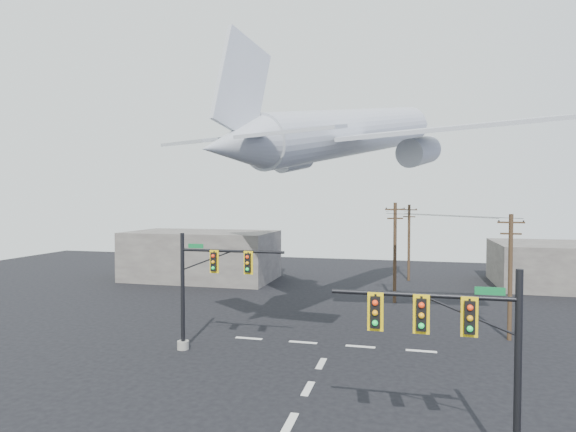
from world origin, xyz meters
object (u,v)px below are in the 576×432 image
(signal_mast_far, at_px, (203,288))
(utility_pole_c, at_px, (409,241))
(utility_pole_b, at_px, (395,250))
(signal_mast_near, at_px, (468,359))
(airliner, at_px, (352,133))
(utility_pole_a, at_px, (510,274))

(signal_mast_far, xyz_separation_m, utility_pole_c, (13.18, 31.65, 0.73))
(utility_pole_b, bearing_deg, utility_pole_c, 66.40)
(signal_mast_near, xyz_separation_m, utility_pole_b, (-3.36, 29.21, 0.81))
(airliner, bearing_deg, signal_mast_near, -139.53)
(utility_pole_c, height_order, airliner, airliner)
(utility_pole_b, distance_m, utility_pole_c, 13.38)
(utility_pole_b, height_order, utility_pole_c, utility_pole_b)
(utility_pole_a, xyz_separation_m, utility_pole_c, (-6.93, 24.04, 0.21))
(signal_mast_near, distance_m, utility_pole_c, 42.57)
(utility_pole_a, xyz_separation_m, utility_pole_b, (-8.28, 10.73, 0.38))
(utility_pole_a, bearing_deg, signal_mast_near, -101.13)
(signal_mast_near, height_order, signal_mast_far, signal_mast_far)
(signal_mast_far, relative_size, utility_pole_b, 0.80)
(signal_mast_near, relative_size, airliner, 0.24)
(signal_mast_far, bearing_deg, signal_mast_near, -35.58)
(signal_mast_near, bearing_deg, airliner, 107.59)
(airliner, bearing_deg, utility_pole_a, -78.90)
(utility_pole_a, bearing_deg, utility_pole_c, 109.87)
(signal_mast_near, distance_m, airliner, 24.56)
(utility_pole_a, xyz_separation_m, airliner, (-11.54, 2.41, 10.66))
(utility_pole_a, height_order, utility_pole_c, utility_pole_c)
(utility_pole_b, bearing_deg, signal_mast_near, -101.28)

